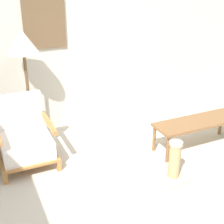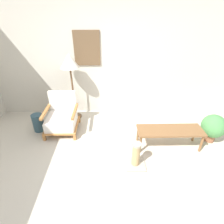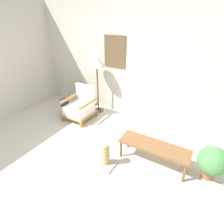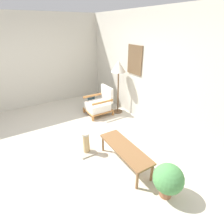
{
  "view_description": "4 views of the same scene",
  "coord_description": "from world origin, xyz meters",
  "views": [
    {
      "loc": [
        -1.49,
        -2.08,
        2.09
      ],
      "look_at": [
        -0.01,
        1.11,
        0.55
      ],
      "focal_mm": 50.0,
      "sensor_mm": 36.0,
      "label": 1
    },
    {
      "loc": [
        -0.07,
        -1.8,
        2.25
      ],
      "look_at": [
        -0.01,
        1.11,
        0.55
      ],
      "focal_mm": 28.0,
      "sensor_mm": 36.0,
      "label": 2
    },
    {
      "loc": [
        1.59,
        -1.6,
        2.3
      ],
      "look_at": [
        -0.01,
        1.11,
        0.55
      ],
      "focal_mm": 28.0,
      "sensor_mm": 36.0,
      "label": 3
    },
    {
      "loc": [
        3.05,
        -0.77,
        2.35
      ],
      "look_at": [
        -0.01,
        1.11,
        0.55
      ],
      "focal_mm": 28.0,
      "sensor_mm": 36.0,
      "label": 4
    }
  ],
  "objects": [
    {
      "name": "wall_back",
      "position": [
        -0.0,
        2.16,
        1.35
      ],
      "size": [
        8.0,
        0.09,
        2.7
      ],
      "color": "beige",
      "rests_on": "ground_plane"
    },
    {
      "name": "armchair",
      "position": [
        -1.06,
        1.33,
        0.31
      ],
      "size": [
        0.65,
        0.69,
        0.79
      ],
      "color": "#B2753D",
      "rests_on": "ground_plane"
    },
    {
      "name": "coffee_table",
      "position": [
        1.04,
        0.74,
        0.34
      ],
      "size": [
        1.19,
        0.39,
        0.38
      ],
      "color": "brown",
      "rests_on": "ground_plane"
    },
    {
      "name": "scratching_post",
      "position": [
        0.36,
        0.28,
        0.18
      ],
      "size": [
        0.33,
        0.33,
        0.46
      ],
      "color": "#B2A893",
      "rests_on": "ground_plane"
    },
    {
      "name": "floor_lamp",
      "position": [
        -0.88,
        1.85,
        1.28
      ],
      "size": [
        0.4,
        0.4,
        1.5
      ],
      "color": "brown",
      "rests_on": "ground_plane"
    },
    {
      "name": "ground_plane",
      "position": [
        0.0,
        0.0,
        0.0
      ],
      "size": [
        14.0,
        14.0,
        0.0
      ],
      "primitive_type": "plane",
      "color": "beige"
    },
    {
      "name": "potted_plant",
      "position": [
        1.92,
        0.89,
        0.33
      ],
      "size": [
        0.45,
        0.45,
        0.57
      ],
      "color": "#935B3D",
      "rests_on": "ground_plane"
    },
    {
      "name": "vase",
      "position": [
        -1.58,
        1.32,
        0.19
      ],
      "size": [
        0.23,
        0.23,
        0.38
      ],
      "primitive_type": "cylinder",
      "color": "#2D4C5B",
      "rests_on": "ground_plane"
    }
  ]
}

